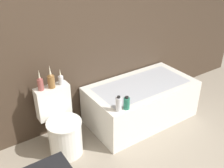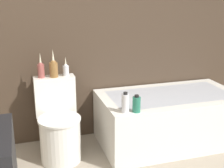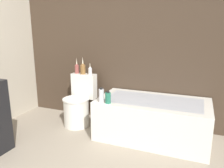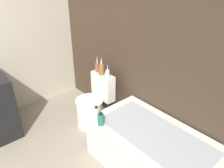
{
  "view_description": "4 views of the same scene",
  "coord_description": "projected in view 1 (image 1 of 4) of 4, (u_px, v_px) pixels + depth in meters",
  "views": [
    {
      "loc": [
        -1.21,
        -0.44,
        2.19
      ],
      "look_at": [
        0.22,
        1.68,
        0.79
      ],
      "focal_mm": 42.0,
      "sensor_mm": 36.0,
      "label": 1
    },
    {
      "loc": [
        -0.65,
        -0.89,
        1.58
      ],
      "look_at": [
        0.13,
        1.7,
        0.74
      ],
      "focal_mm": 50.0,
      "sensor_mm": 36.0,
      "label": 2
    },
    {
      "loc": [
        1.32,
        -0.9,
        1.41
      ],
      "look_at": [
        0.29,
        1.65,
        0.74
      ],
      "focal_mm": 35.0,
      "sensor_mm": 36.0,
      "label": 3
    },
    {
      "loc": [
        1.86,
        0.31,
        2.08
      ],
      "look_at": [
        0.23,
        1.72,
        0.94
      ],
      "focal_mm": 35.0,
      "sensor_mm": 36.0,
      "label": 4
    }
  ],
  "objects": [
    {
      "name": "vase_silver",
      "position": [
        51.0,
        80.0,
        2.86
      ],
      "size": [
        0.08,
        0.08,
        0.27
      ],
      "color": "olive",
      "rests_on": "toilet"
    },
    {
      "name": "bathtub",
      "position": [
        141.0,
        102.0,
        3.56
      ],
      "size": [
        1.44,
        0.78,
        0.53
      ],
      "color": "white",
      "rests_on": "ground"
    },
    {
      "name": "toilet",
      "position": [
        62.0,
        128.0,
        3.0
      ],
      "size": [
        0.4,
        0.53,
        0.76
      ],
      "color": "white",
      "rests_on": "ground"
    },
    {
      "name": "wall_back_tiled",
      "position": [
        67.0,
        29.0,
        2.99
      ],
      "size": [
        6.4,
        0.06,
        2.6
      ],
      "color": "#423326",
      "rests_on": "ground_plane"
    },
    {
      "name": "vase_gold",
      "position": [
        40.0,
        83.0,
        2.82
      ],
      "size": [
        0.06,
        0.06,
        0.25
      ],
      "color": "#994C47",
      "rests_on": "toilet"
    },
    {
      "name": "vase_bronze",
      "position": [
        61.0,
        79.0,
        2.94
      ],
      "size": [
        0.06,
        0.06,
        0.19
      ],
      "color": "silver",
      "rests_on": "toilet"
    },
    {
      "name": "shampoo_bottle_short",
      "position": [
        127.0,
        103.0,
        2.91
      ],
      "size": [
        0.07,
        0.07,
        0.16
      ],
      "color": "#267259",
      "rests_on": "bathtub"
    },
    {
      "name": "shampoo_bottle_tall",
      "position": [
        119.0,
        104.0,
        2.87
      ],
      "size": [
        0.07,
        0.07,
        0.19
      ],
      "color": "silver",
      "rests_on": "bathtub"
    }
  ]
}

